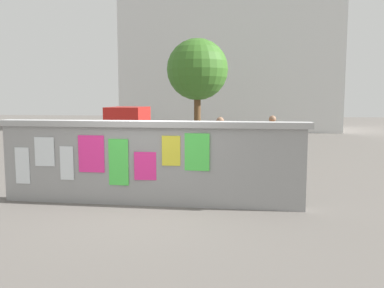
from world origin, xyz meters
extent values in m
plane|color=#605B56|center=(0.00, 8.00, 0.00)|extent=(60.00, 60.00, 0.00)
cube|color=gray|center=(0.00, 0.00, 0.80)|extent=(6.19, 0.30, 1.60)
cube|color=#A3A3A3|center=(0.00, 0.00, 1.66)|extent=(6.39, 0.42, 0.12)
cube|color=silver|center=(-2.68, -0.16, 0.77)|extent=(0.31, 0.01, 0.76)
cube|color=silver|center=(-2.18, -0.16, 1.07)|extent=(0.43, 0.02, 0.60)
cube|color=silver|center=(-1.70, -0.16, 0.84)|extent=(0.29, 0.03, 0.70)
cube|color=#F42D8C|center=(-1.17, -0.16, 1.04)|extent=(0.54, 0.01, 0.76)
cube|color=#4CD84C|center=(-0.60, -0.16, 0.89)|extent=(0.41, 0.02, 0.94)
cube|color=#F42D8C|center=(-0.05, -0.16, 0.82)|extent=(0.45, 0.04, 0.57)
cube|color=yellow|center=(0.48, -0.16, 1.14)|extent=(0.37, 0.02, 0.60)
cube|color=#4CD84C|center=(1.00, -0.16, 1.12)|extent=(0.49, 0.04, 0.74)
cylinder|color=black|center=(-2.25, 4.91, 0.35)|extent=(0.71, 0.22, 0.70)
cylinder|color=black|center=(-2.21, 6.20, 0.35)|extent=(0.71, 0.22, 0.70)
cylinder|color=black|center=(0.25, 4.83, 0.35)|extent=(0.71, 0.22, 0.70)
cylinder|color=black|center=(0.29, 6.13, 0.35)|extent=(0.71, 0.22, 0.70)
cube|color=red|center=(-2.13, 5.55, 1.10)|extent=(1.24, 1.53, 1.50)
cube|color=#334C59|center=(-0.33, 5.50, 0.80)|extent=(2.44, 1.57, 0.90)
cylinder|color=black|center=(2.27, 2.00, 0.30)|extent=(0.61, 0.19, 0.60)
cylinder|color=black|center=(0.98, 2.20, 0.30)|extent=(0.61, 0.21, 0.60)
cube|color=black|center=(1.62, 2.10, 0.58)|extent=(1.02, 0.39, 0.32)
cube|color=black|center=(1.43, 2.13, 0.76)|extent=(0.59, 0.30, 0.10)
cube|color=#262626|center=(2.17, 2.02, 0.85)|extent=(0.12, 0.56, 0.03)
cylinder|color=black|center=(-0.91, 1.66, 0.33)|extent=(0.66, 0.07, 0.66)
cylinder|color=black|center=(0.14, 1.61, 0.33)|extent=(0.66, 0.07, 0.66)
cube|color=silver|center=(-0.38, 1.63, 0.51)|extent=(0.95, 0.08, 0.06)
cylinder|color=silver|center=(-0.23, 1.63, 0.73)|extent=(0.03, 0.03, 0.40)
cube|color=black|center=(-0.23, 1.63, 0.93)|extent=(0.20, 0.09, 0.05)
cube|color=black|center=(-0.86, 1.66, 0.88)|extent=(0.06, 0.44, 0.03)
cylinder|color=yellow|center=(1.11, 3.83, 0.40)|extent=(0.12, 0.12, 0.80)
cylinder|color=yellow|center=(1.22, 3.69, 0.40)|extent=(0.12, 0.12, 0.80)
cylinder|color=#BF6626|center=(1.16, 3.76, 1.10)|extent=(0.48, 0.48, 0.60)
sphere|color=#8C664C|center=(1.16, 3.76, 1.51)|extent=(0.22, 0.22, 0.22)
cylinder|color=#BF6626|center=(2.80, 4.88, 0.40)|extent=(0.12, 0.12, 0.80)
cylinder|color=#BF6626|center=(2.62, 4.89, 0.40)|extent=(0.12, 0.12, 0.80)
cylinder|color=#BF6626|center=(2.71, 4.89, 1.10)|extent=(0.36, 0.36, 0.60)
sphere|color=#8C664C|center=(2.71, 4.89, 1.51)|extent=(0.22, 0.22, 0.22)
cylinder|color=brown|center=(-0.47, 11.33, 1.23)|extent=(0.32, 0.32, 2.46)
sphere|color=#366B22|center=(-0.47, 11.33, 3.47)|extent=(2.88, 2.88, 2.88)
cube|color=silver|center=(0.62, 20.47, 4.39)|extent=(13.90, 6.09, 8.79)
camera|label=1|loc=(2.00, -8.00, 2.20)|focal=38.24mm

